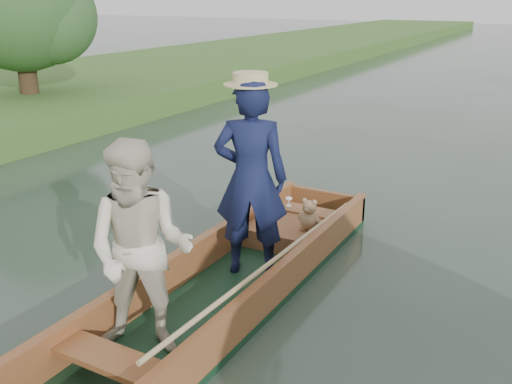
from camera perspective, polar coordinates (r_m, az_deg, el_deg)
The scene contains 3 objects.
ground at distance 5.76m, azimuth -2.97°, elevation -10.70°, with size 120.00×120.00×0.00m, color #283D30.
trees_far at distance 12.74m, azimuth 23.54°, elevation 16.30°, with size 22.02×9.53×4.44m.
punt at distance 5.32m, azimuth -4.34°, elevation -4.56°, with size 1.16×5.00×2.15m.
Camera 1 is at (2.69, -4.20, 2.87)m, focal length 40.00 mm.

